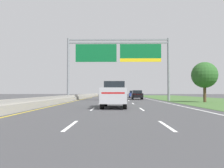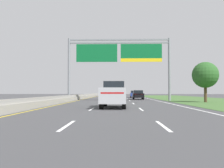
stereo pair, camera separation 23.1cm
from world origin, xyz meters
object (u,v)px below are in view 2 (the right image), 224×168
(pickup_truck_silver, at_px, (114,95))
(car_grey_centre_lane_sedan, at_px, (117,95))
(car_black_right_lane_sedan, at_px, (138,95))
(roadside_tree_mid, at_px, (205,75))
(car_blue_right_lane_sedan, at_px, (134,94))
(car_white_centre_lane_sedan, at_px, (116,94))
(overhead_sign_gantry, at_px, (119,56))

(pickup_truck_silver, xyz_separation_m, car_grey_centre_lane_sedan, (0.29, 18.14, -0.26))
(pickup_truck_silver, relative_size, car_black_right_lane_sedan, 1.23)
(car_grey_centre_lane_sedan, xyz_separation_m, roadside_tree_mid, (10.96, -7.67, 2.58))
(car_blue_right_lane_sedan, bearing_deg, car_white_centre_lane_sedan, 154.64)
(car_black_right_lane_sedan, distance_m, car_blue_right_lane_sedan, 12.47)
(car_white_centre_lane_sedan, bearing_deg, car_grey_centre_lane_sedan, -178.24)
(overhead_sign_gantry, height_order, car_grey_centre_lane_sedan, overhead_sign_gantry)
(car_black_right_lane_sedan, xyz_separation_m, car_white_centre_lane_sedan, (-3.80, 4.41, 0.00))
(car_blue_right_lane_sedan, xyz_separation_m, car_grey_centre_lane_sedan, (-3.78, -16.83, 0.00))
(car_blue_right_lane_sedan, xyz_separation_m, car_white_centre_lane_sedan, (-4.00, -8.06, 0.00))
(car_black_right_lane_sedan, distance_m, car_white_centre_lane_sedan, 5.82)
(pickup_truck_silver, xyz_separation_m, car_blue_right_lane_sedan, (4.06, 34.97, -0.26))
(overhead_sign_gantry, relative_size, car_grey_centre_lane_sedan, 3.39)
(overhead_sign_gantry, bearing_deg, pickup_truck_silver, -91.89)
(car_black_right_lane_sedan, xyz_separation_m, roadside_tree_mid, (7.39, -12.02, 2.58))
(car_black_right_lane_sedan, height_order, car_grey_centre_lane_sedan, same)
(car_black_right_lane_sedan, distance_m, roadside_tree_mid, 14.35)
(car_black_right_lane_sedan, relative_size, car_white_centre_lane_sedan, 1.01)
(car_blue_right_lane_sedan, height_order, car_white_centre_lane_sedan, same)
(car_grey_centre_lane_sedan, bearing_deg, car_blue_right_lane_sedan, -14.12)
(car_grey_centre_lane_sedan, height_order, car_white_centre_lane_sedan, same)
(car_grey_centre_lane_sedan, relative_size, car_white_centre_lane_sedan, 1.01)
(pickup_truck_silver, xyz_separation_m, roadside_tree_mid, (11.25, 10.48, 2.32))
(car_blue_right_lane_sedan, height_order, car_grey_centre_lane_sedan, same)
(car_black_right_lane_sedan, bearing_deg, overhead_sign_gantry, 156.01)
(car_black_right_lane_sedan, bearing_deg, car_blue_right_lane_sedan, 0.59)
(car_grey_centre_lane_sedan, distance_m, roadside_tree_mid, 13.62)
(car_black_right_lane_sedan, height_order, roadside_tree_mid, roadside_tree_mid)
(car_black_right_lane_sedan, relative_size, car_grey_centre_lane_sedan, 1.00)
(car_white_centre_lane_sedan, bearing_deg, roadside_tree_mid, -145.47)
(pickup_truck_silver, height_order, roadside_tree_mid, roadside_tree_mid)
(pickup_truck_silver, bearing_deg, car_black_right_lane_sedan, -8.16)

